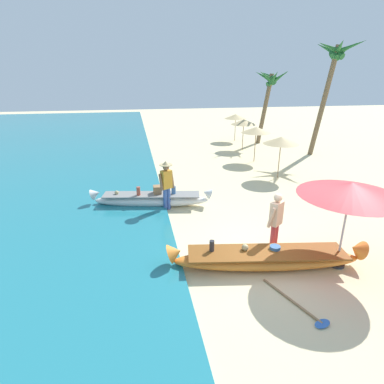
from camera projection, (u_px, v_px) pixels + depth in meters
name	position (u px, v px, depth m)	size (l,w,h in m)	color
ground_plane	(277.00, 257.00, 8.13)	(80.00, 80.00, 0.00)	beige
boat_orange_foreground	(266.00, 258.00, 7.65)	(4.92, 1.47, 0.73)	orange
boat_white_midground	(152.00, 199.00, 11.26)	(4.40, 1.34, 0.77)	white
person_vendor_hatted	(166.00, 182.00, 10.71)	(0.58, 0.45, 1.77)	#3D5BA8
person_tourist_customer	(276.00, 219.00, 8.15)	(0.56, 0.50, 1.65)	#B2383D
patio_umbrella_large	(351.00, 190.00, 7.07)	(2.37, 2.37, 2.20)	#B7B7BC
parasol_row_0	(281.00, 140.00, 13.95)	(1.60, 1.60, 1.91)	#8E6B47
parasol_row_1	(256.00, 130.00, 16.71)	(1.60, 1.60, 1.91)	#8E6B47
parasol_row_2	(244.00, 122.00, 19.58)	(1.60, 1.60, 1.91)	#8E6B47
parasol_row_3	(236.00, 116.00, 22.33)	(1.60, 1.60, 1.91)	#8E6B47
palm_tree_tall_inland	(334.00, 64.00, 17.23)	(2.51, 2.77, 6.40)	brown
palm_tree_leaning_seaward	(270.00, 84.00, 20.79)	(2.57, 2.40, 4.94)	brown
paddle	(301.00, 308.00, 6.32)	(0.78, 1.65, 0.05)	#8E6B47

